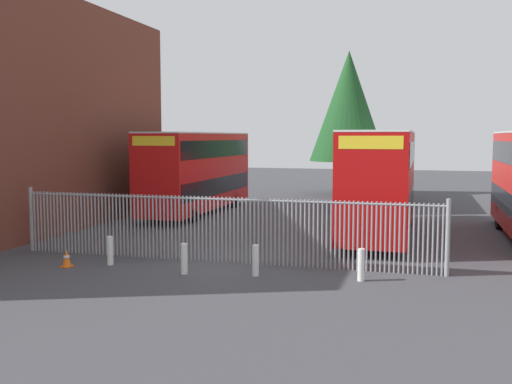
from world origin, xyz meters
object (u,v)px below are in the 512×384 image
(double_decker_bus_near_gate, at_px, (381,179))
(traffic_cone_by_gate, at_px, (67,258))
(double_decker_bus_behind_fence_left, at_px, (198,169))
(double_decker_bus_far_back, at_px, (368,165))
(bollard_near_right, at_px, (256,260))
(bollard_center_front, at_px, (184,259))
(bollard_far_right, at_px, (361,265))
(bollard_near_left, at_px, (110,251))

(double_decker_bus_near_gate, distance_m, traffic_cone_by_gate, 13.11)
(double_decker_bus_near_gate, bearing_deg, double_decker_bus_behind_fence_left, 155.46)
(double_decker_bus_near_gate, height_order, traffic_cone_by_gate, double_decker_bus_near_gate)
(double_decker_bus_near_gate, distance_m, double_decker_bus_far_back, 11.79)
(double_decker_bus_far_back, height_order, bollard_near_right, double_decker_bus_far_back)
(bollard_center_front, xyz_separation_m, traffic_cone_by_gate, (-4.04, -0.14, -0.19))
(traffic_cone_by_gate, bearing_deg, double_decker_bus_near_gate, 44.11)
(bollard_far_right, bearing_deg, bollard_near_right, -175.18)
(double_decker_bus_near_gate, relative_size, traffic_cone_by_gate, 18.32)
(traffic_cone_by_gate, bearing_deg, bollard_near_right, 4.65)
(double_decker_bus_behind_fence_left, height_order, traffic_cone_by_gate, double_decker_bus_behind_fence_left)
(double_decker_bus_near_gate, xyz_separation_m, bollard_center_front, (-5.25, -8.86, -1.95))
(double_decker_bus_near_gate, relative_size, bollard_far_right, 11.38)
(double_decker_bus_near_gate, relative_size, bollard_center_front, 11.38)
(bollard_center_front, bearing_deg, double_decker_bus_behind_fence_left, 110.04)
(double_decker_bus_near_gate, bearing_deg, bollard_far_right, -89.74)
(bollard_center_front, bearing_deg, double_decker_bus_far_back, 79.91)
(bollard_near_left, bearing_deg, double_decker_bus_behind_fence_left, 99.12)
(traffic_cone_by_gate, bearing_deg, bollard_near_left, 29.12)
(double_decker_bus_far_back, relative_size, bollard_far_right, 11.38)
(double_decker_bus_behind_fence_left, distance_m, bollard_near_left, 13.29)
(double_decker_bus_far_back, xyz_separation_m, bollard_center_front, (-3.66, -20.54, -1.95))
(bollard_near_left, xyz_separation_m, bollard_center_front, (2.84, -0.53, 0.00))
(bollard_center_front, relative_size, bollard_near_right, 1.00)
(bollard_near_left, height_order, traffic_cone_by_gate, bollard_near_left)
(double_decker_bus_behind_fence_left, bearing_deg, bollard_far_right, -51.59)
(double_decker_bus_behind_fence_left, distance_m, bollard_far_right, 16.55)
(double_decker_bus_behind_fence_left, relative_size, bollard_center_front, 11.38)
(bollard_far_right, distance_m, traffic_cone_by_gate, 9.36)
(bollard_near_left, height_order, bollard_near_right, same)
(double_decker_bus_behind_fence_left, xyz_separation_m, double_decker_bus_far_back, (8.58, 7.03, 0.00))
(bollard_near_right, bearing_deg, bollard_center_front, -170.39)
(double_decker_bus_behind_fence_left, relative_size, bollard_near_right, 11.38)
(double_decker_bus_behind_fence_left, xyz_separation_m, bollard_far_right, (10.21, -12.88, -1.95))
(bollard_center_front, bearing_deg, bollard_near_left, 169.48)
(bollard_near_left, distance_m, bollard_center_front, 2.89)
(double_decker_bus_near_gate, xyz_separation_m, bollard_near_right, (-3.08, -8.50, -1.95))
(bollard_center_front, height_order, bollard_far_right, same)
(bollard_near_left, xyz_separation_m, bollard_far_right, (8.13, 0.10, 0.00))
(bollard_near_left, relative_size, bollard_center_front, 1.00)
(double_decker_bus_behind_fence_left, distance_m, bollard_center_front, 14.51)
(double_decker_bus_behind_fence_left, xyz_separation_m, bollard_near_right, (7.09, -13.14, -1.95))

